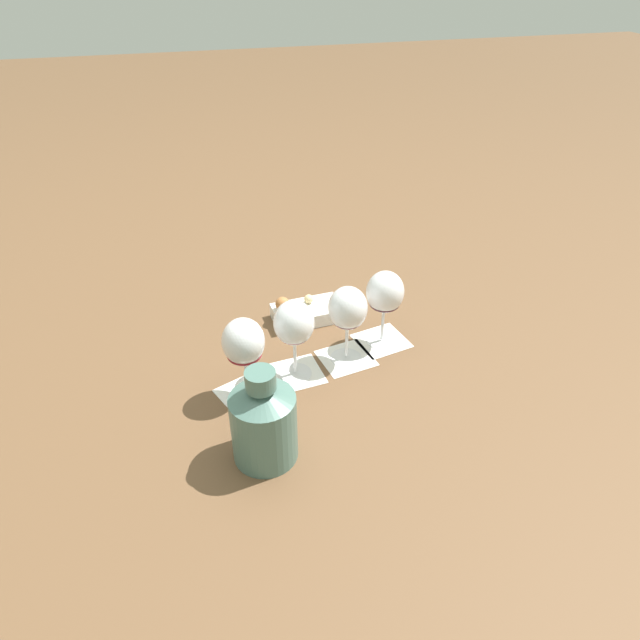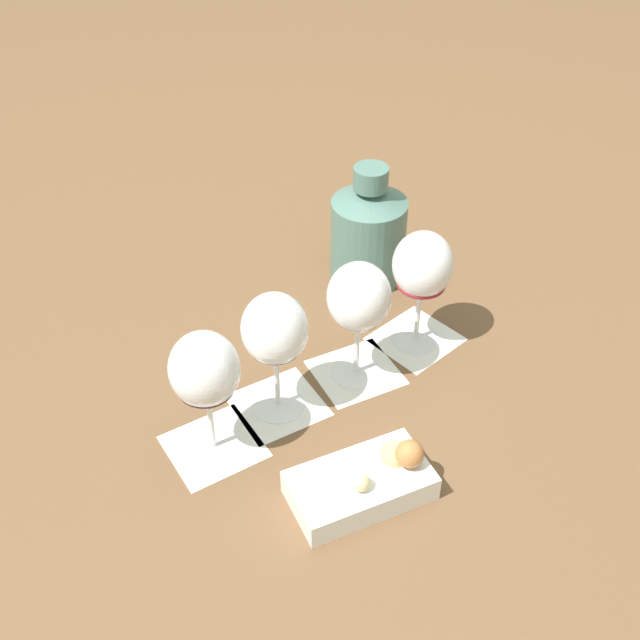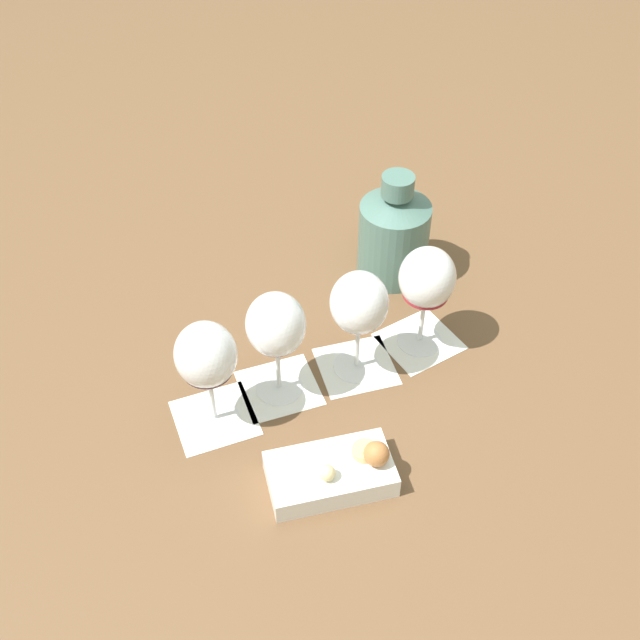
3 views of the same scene
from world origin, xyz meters
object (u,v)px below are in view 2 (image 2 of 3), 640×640
wine_glass_0 (422,270)px  wine_glass_2 (275,334)px  wine_glass_1 (359,302)px  ceramic_vase (368,231)px  snack_dish (364,482)px  wine_glass_3 (205,375)px

wine_glass_0 → wine_glass_2: size_ratio=1.00×
wine_glass_2 → wine_glass_0: bearing=-165.2°
wine_glass_1 → ceramic_vase: (-0.10, -0.21, -0.04)m
snack_dish → wine_glass_3: bearing=-41.3°
wine_glass_3 → ceramic_vase: size_ratio=0.93×
wine_glass_3 → wine_glass_2: bearing=-157.2°
wine_glass_0 → ceramic_vase: (0.01, -0.17, -0.04)m
wine_glass_0 → wine_glass_1: bearing=18.6°
wine_glass_0 → wine_glass_2: bearing=14.8°
wine_glass_0 → snack_dish: wine_glass_0 is taller
wine_glass_2 → wine_glass_3: same height
wine_glass_0 → wine_glass_2: (0.23, 0.06, -0.00)m
wine_glass_1 → wine_glass_3: bearing=16.6°
ceramic_vase → wine_glass_3: bearing=40.4°
ceramic_vase → snack_dish: 0.45m
wine_glass_1 → snack_dish: size_ratio=1.05×
wine_glass_0 → wine_glass_1: same height
snack_dish → wine_glass_2: bearing=-73.2°
snack_dish → wine_glass_1: bearing=-109.2°
wine_glass_0 → wine_glass_1: (0.11, 0.04, -0.00)m
wine_glass_0 → ceramic_vase: 0.18m
snack_dish → wine_glass_0: bearing=-127.1°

